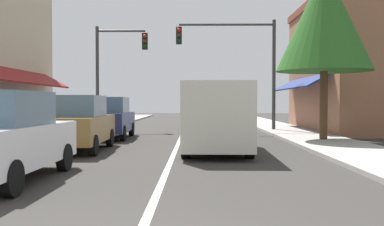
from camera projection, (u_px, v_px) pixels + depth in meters
The scene contains 12 objects.
ground_plane at pixel (182, 133), 21.49m from camera, with size 80.00×80.00×0.00m, color #33302D.
sidewalk_left at pixel (72, 132), 21.54m from camera, with size 2.60×56.00×0.12m, color gray.
sidewalk_right at pixel (293, 132), 21.44m from camera, with size 2.60×56.00×0.12m, color #A39E99.
lane_center_stripe at pixel (182, 133), 21.49m from camera, with size 0.14×52.00×0.01m, color silver.
storefront_right_block at pixel (349, 65), 23.33m from camera, with size 5.68×10.20×7.09m.
parked_car_nearest_left at pixel (1, 137), 8.38m from camera, with size 1.84×4.13×1.77m.
parked_car_second_left at pixel (77, 123), 13.73m from camera, with size 1.86×4.14×1.77m.
parked_car_third_left at pixel (109, 118), 18.51m from camera, with size 1.85×4.14×1.77m.
van_in_lane at pixel (216, 115), 13.52m from camera, with size 2.10×5.23×2.12m.
traffic_signal_mast_arm at pixel (240, 55), 22.77m from camera, with size 5.26×0.50×5.90m.
traffic_signal_left_corner at pixel (114, 62), 23.86m from camera, with size 2.91×0.50×5.75m.
tree_right_near at pixel (324, 19), 16.64m from camera, with size 3.67×3.67×6.79m.
Camera 1 is at (0.66, -3.45, 1.56)m, focal length 40.43 mm.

